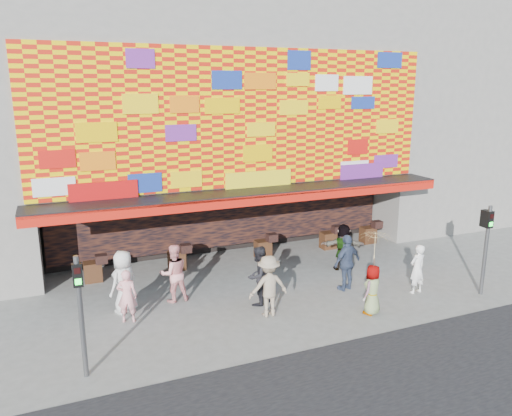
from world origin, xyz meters
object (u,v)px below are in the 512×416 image
object	(u,v)px
ped_e	(347,262)
ped_i	(174,273)
ped_c	(258,276)
parasol	(375,246)
ped_h	(417,269)
ped_a	(124,282)
signal_left	(80,303)
ped_f	(343,247)
ped_b	(127,296)
ped_d	(269,286)
ped_g	(372,290)
signal_right	(487,240)

from	to	relation	value
ped_e	ped_i	xyz separation A→B (m)	(-5.55, 1.33, -0.03)
ped_c	parasol	world-z (taller)	parasol
ped_h	ped_a	bearing A→B (deg)	-21.75
ped_a	signal_left	bearing A→B (deg)	31.13
signal_left	ped_e	bearing A→B (deg)	13.59
ped_f	ped_i	size ratio (longest dim) A/B	0.94
ped_b	ped_f	world-z (taller)	ped_f
ped_d	parasol	size ratio (longest dim) A/B	1.02
signal_left	ped_f	size ratio (longest dim) A/B	1.71
ped_c	ped_g	size ratio (longest dim) A/B	1.24
signal_right	ped_b	size ratio (longest dim) A/B	1.88
parasol	ped_g	bearing A→B (deg)	-90.00
ped_d	ped_e	size ratio (longest dim) A/B	0.97
signal_right	ped_b	world-z (taller)	signal_right
ped_g	ped_h	distance (m)	2.41
signal_left	parasol	bearing A→B (deg)	1.40
signal_left	signal_right	bearing A→B (deg)	0.00
ped_a	ped_b	size ratio (longest dim) A/B	1.22
ped_b	ped_d	distance (m)	4.11
ped_a	ped_c	xyz separation A→B (m)	(3.94, -1.03, -0.03)
ped_h	parasol	size ratio (longest dim) A/B	0.91
parasol	ped_i	bearing A→B (deg)	148.82
ped_a	ped_f	distance (m)	8.06
ped_e	ped_g	world-z (taller)	ped_e
ped_b	ped_g	world-z (taller)	ped_b
ped_b	ped_e	distance (m)	7.16
ped_h	ped_i	world-z (taller)	ped_i
signal_left	ped_h	xyz separation A→B (m)	(10.50, 0.94, -1.03)
ped_b	ped_f	distance (m)	8.16
ped_d	ped_h	xyz separation A→B (m)	(5.21, -0.34, -0.10)
ped_c	ped_d	bearing A→B (deg)	58.10
signal_right	parasol	size ratio (longest dim) A/B	1.65
ped_a	signal_right	bearing A→B (deg)	128.77
signal_right	ped_c	bearing A→B (deg)	163.24
signal_left	ped_g	size ratio (longest dim) A/B	1.97
ped_a	ped_f	size ratio (longest dim) A/B	1.11
parasol	ped_b	bearing A→B (deg)	161.61
signal_right	ped_c	xyz separation A→B (m)	(-7.07, 2.13, -0.91)
ped_b	ped_f	xyz separation A→B (m)	(8.07, 1.26, 0.08)
signal_left	ped_i	distance (m)	4.59
ped_c	signal_right	bearing A→B (deg)	133.46
signal_left	ped_a	bearing A→B (deg)	66.36
ped_i	parasol	world-z (taller)	parasol
signal_right	ped_d	size ratio (longest dim) A/B	1.61
ped_e	ped_g	xyz separation A→B (m)	(-0.29, -1.85, -0.20)
signal_right	ped_a	xyz separation A→B (m)	(-11.02, 3.16, -0.89)
ped_b	ped_d	bearing A→B (deg)	-179.11
ped_f	ped_e	bearing A→B (deg)	85.10
ped_c	ped_g	bearing A→B (deg)	116.49
ped_a	ped_h	distance (m)	9.39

